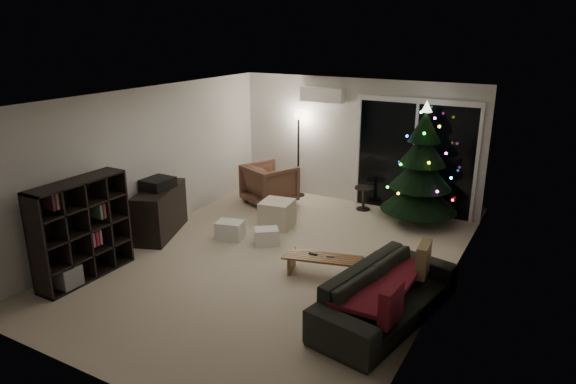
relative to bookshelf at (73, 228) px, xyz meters
name	(u,v)px	position (x,y,z in m)	size (l,w,h in m)	color
room	(341,178)	(2.71, 3.23, 0.29)	(6.50, 7.51, 2.60)	beige
bookshelf	(73,228)	(0.00, 0.00, 0.00)	(0.37, 1.45, 1.45)	black
media_cabinet	(160,211)	(0.00, 1.74, -0.31)	(0.50, 1.32, 0.83)	black
stereo	(158,183)	(0.00, 1.74, 0.19)	(0.42, 0.50, 0.18)	black
armchair	(270,184)	(0.82, 4.02, -0.31)	(0.88, 0.91, 0.83)	brown
ottoman	(277,214)	(1.58, 3.01, -0.48)	(0.54, 0.54, 0.48)	beige
cardboard_box_a	(230,230)	(1.17, 2.14, -0.57)	(0.43, 0.33, 0.31)	silver
cardboard_box_b	(266,236)	(1.82, 2.25, -0.59)	(0.38, 0.29, 0.27)	silver
side_table	(364,198)	(2.60, 4.62, -0.49)	(0.37, 0.37, 0.46)	black
floor_lamp	(298,155)	(1.07, 4.77, 0.15)	(0.28, 0.28, 1.75)	black
sofa	(387,295)	(4.30, 1.03, -0.40)	(2.23, 0.87, 0.65)	black
sofa_throw	(380,282)	(4.20, 1.03, -0.25)	(0.70, 1.61, 0.05)	maroon
cushion_a	(423,259)	(4.55, 1.68, -0.13)	(0.13, 0.43, 0.43)	#97804E
cushion_b	(391,305)	(4.55, 0.38, -0.13)	(0.13, 0.43, 0.43)	maroon
coffee_table	(322,267)	(3.15, 1.61, -0.56)	(1.06, 0.37, 0.34)	brown
remote_a	(313,254)	(3.00, 1.61, -0.38)	(0.13, 0.04, 0.02)	black
remote_b	(330,256)	(3.25, 1.66, -0.38)	(0.12, 0.04, 0.02)	slate
christmas_tree	(422,164)	(3.73, 4.45, 0.39)	(1.38, 1.38, 2.22)	black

